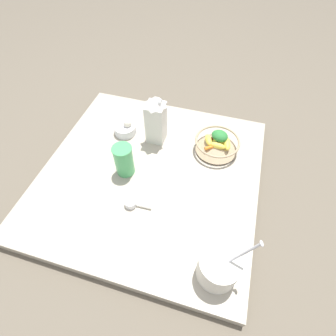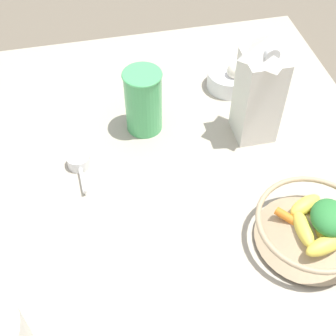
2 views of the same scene
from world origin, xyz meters
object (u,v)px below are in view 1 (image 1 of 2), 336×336
object	(u,v)px
yogurt_tub	(219,267)
garlic_bowl	(125,129)
milk_carton	(156,119)
drinking_cup	(124,160)
fruit_bowl	(217,144)

from	to	relation	value
yogurt_tub	garlic_bowl	xyz separation A→B (m)	(0.55, 0.56, -0.04)
milk_carton	garlic_bowl	size ratio (longest dim) A/B	2.32
milk_carton	garlic_bowl	distance (m)	0.19
milk_carton	drinking_cup	distance (m)	0.25
fruit_bowl	yogurt_tub	distance (m)	0.57
yogurt_tub	drinking_cup	bearing A→B (deg)	54.86
yogurt_tub	garlic_bowl	bearing A→B (deg)	45.07
yogurt_tub	drinking_cup	xyz separation A→B (m)	(0.32, 0.46, 0.01)
milk_carton	fruit_bowl	bearing A→B (deg)	-88.59
milk_carton	yogurt_tub	distance (m)	0.68
drinking_cup	garlic_bowl	bearing A→B (deg)	22.22
yogurt_tub	garlic_bowl	distance (m)	0.79
milk_carton	garlic_bowl	world-z (taller)	milk_carton
garlic_bowl	yogurt_tub	bearing A→B (deg)	-134.93
milk_carton	yogurt_tub	bearing A→B (deg)	-144.83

